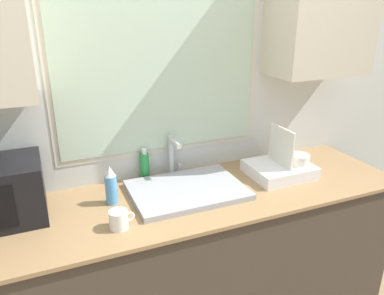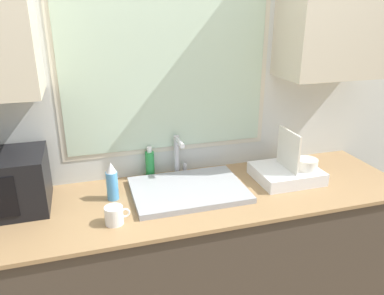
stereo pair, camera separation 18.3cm
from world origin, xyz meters
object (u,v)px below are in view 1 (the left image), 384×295
at_px(mug_near_sink, 119,220).
at_px(dish_rack, 281,167).
at_px(faucet, 173,154).
at_px(spray_bottle, 111,186).
at_px(soap_bottle, 145,165).

bearing_deg(mug_near_sink, dish_rack, 10.65).
bearing_deg(faucet, dish_rack, -21.94).
relative_size(faucet, dish_rack, 0.68).
distance_m(faucet, spray_bottle, 0.44).
relative_size(soap_bottle, mug_near_sink, 1.57).
height_order(spray_bottle, mug_near_sink, spray_bottle).
relative_size(faucet, soap_bottle, 1.31).
distance_m(faucet, soap_bottle, 0.17).
bearing_deg(spray_bottle, faucet, 25.19).
bearing_deg(mug_near_sink, faucet, 45.86).
height_order(soap_bottle, mug_near_sink, soap_bottle).
distance_m(spray_bottle, mug_near_sink, 0.24).
bearing_deg(dish_rack, spray_bottle, 177.08).
height_order(faucet, dish_rack, dish_rack).
bearing_deg(spray_bottle, dish_rack, -2.92).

